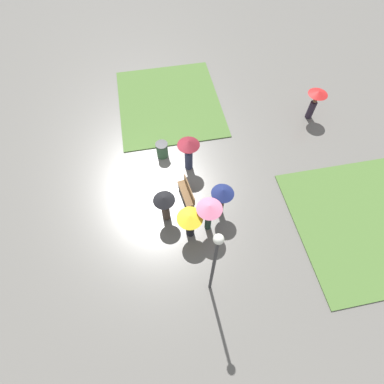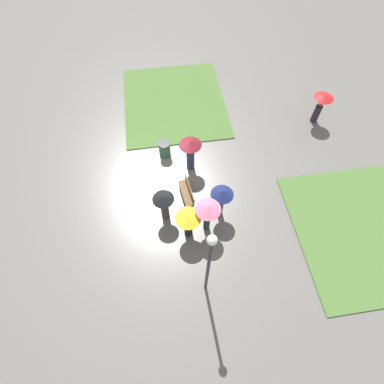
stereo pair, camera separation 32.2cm
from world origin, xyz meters
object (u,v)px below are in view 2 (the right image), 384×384
Objects in this scene: park_bench at (187,192)px; lamp_post at (209,261)px; crowd_person_navy at (222,196)px; crowd_person_black at (164,204)px; crowd_person_pink at (208,211)px; crowd_person_yellow at (188,221)px; trash_bin at (165,149)px; lone_walker_mid_plaza at (321,104)px; crowd_person_maroon at (190,150)px.

lamp_post is at bearing -6.00° from park_bench.
crowd_person_black is at bearing 90.18° from crowd_person_navy.
crowd_person_yellow is at bearing -104.13° from crowd_person_pink.
lone_walker_mid_plaza is (-1.29, 8.86, 0.78)m from trash_bin.
park_bench is at bearing -86.10° from crowd_person_yellow.
lone_walker_mid_plaza reaches higher than trash_bin.
lamp_post is at bearing -168.28° from lone_walker_mid_plaza.
park_bench is 0.91× the size of crowd_person_yellow.
crowd_person_black is at bearing 172.94° from lone_walker_mid_plaza.
lamp_post is 3.24m from crowd_person_yellow.
lamp_post reaches higher than crowd_person_navy.
crowd_person_maroon is at bearing 159.11° from crowd_person_pink.
crowd_person_yellow is at bearing -179.40° from lone_walker_mid_plaza.
lone_walker_mid_plaza is (-5.02, 9.20, 0.09)m from crowd_person_black.
crowd_person_black is at bearing -60.72° from park_bench.
crowd_person_black reaches higher than park_bench.
crowd_person_yellow is at bearing -14.30° from park_bench.
crowd_person_navy is at bearing -141.65° from crowd_person_yellow.
crowd_person_yellow is 0.86× the size of crowd_person_pink.
park_bench is 2.08m from crowd_person_yellow.
crowd_person_navy reaches higher than trash_bin.
crowd_person_pink reaches higher than crowd_person_yellow.
park_bench is 1.62m from crowd_person_black.
lamp_post is 3.20m from crowd_person_pink.
lamp_post is 2.92× the size of crowd_person_black.
crowd_person_yellow is at bearing 122.43° from crowd_person_navy.
park_bench is 0.31× the size of lamp_post.
crowd_person_black is 2.57m from crowd_person_navy.
crowd_person_black is 2.04m from crowd_person_pink.
lamp_post is 6.53m from crowd_person_maroon.
trash_bin is at bearing 69.35° from crowd_person_black.
lone_walker_mid_plaza reaches higher than park_bench.
crowd_person_maroon is at bearing 159.64° from park_bench.
lamp_post is 2.75× the size of lone_walker_mid_plaza.
park_bench is 9.07m from lone_walker_mid_plaza.
trash_bin is 0.48× the size of crowd_person_navy.
crowd_person_black is 3.13m from crowd_person_maroon.
crowd_person_black is 0.86× the size of crowd_person_maroon.
crowd_person_black is at bearing -5.23° from trash_bin.
crowd_person_pink is at bearing -41.78° from crowd_person_black.
lone_walker_mid_plaza is (-4.14, 8.04, 0.78)m from park_bench.
lone_walker_mid_plaza reaches higher than crowd_person_yellow.
crowd_person_pink is 9.48m from lone_walker_mid_plaza.
crowd_person_black is at bearing -37.38° from crowd_person_yellow.
lamp_post reaches higher than lone_walker_mid_plaza.
lamp_post is at bearing -85.63° from crowd_person_black.
lamp_post is 2.98× the size of crowd_person_yellow.
trash_bin is 0.54× the size of crowd_person_yellow.
park_bench is 0.90× the size of crowd_person_black.
crowd_person_pink is at bearing -159.14° from crowd_person_yellow.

